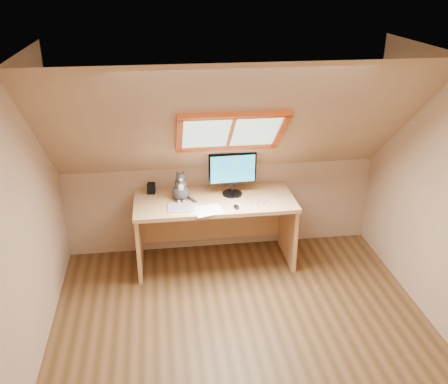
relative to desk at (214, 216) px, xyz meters
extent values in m
plane|color=brown|center=(0.12, -1.45, -0.54)|extent=(3.50, 3.50, 0.00)
cube|color=tan|center=(-1.63, -1.45, 0.66)|extent=(0.02, 3.50, 2.40)
cube|color=tan|center=(0.12, 0.30, -0.04)|extent=(3.50, 0.02, 1.00)
cube|color=silver|center=(0.12, -2.23, 1.86)|extent=(3.50, 1.95, 0.02)
cube|color=tan|center=(0.12, -0.48, 1.16)|extent=(3.50, 1.56, 1.41)
cube|color=#B2E0CC|center=(0.12, -0.40, 1.09)|extent=(0.90, 0.53, 0.48)
cube|color=#DD4714|center=(0.12, -0.40, 1.09)|extent=(1.02, 0.64, 0.59)
cube|color=tan|center=(0.00, -0.07, 0.21)|extent=(1.70, 0.74, 0.04)
cube|color=tan|center=(-0.82, -0.07, -0.18)|extent=(0.04, 0.67, 0.73)
cube|color=tan|center=(0.82, -0.07, -0.18)|extent=(0.04, 0.67, 0.73)
cube|color=tan|center=(0.00, 0.27, -0.18)|extent=(1.60, 0.03, 0.51)
cylinder|color=black|center=(0.21, 0.02, 0.24)|extent=(0.22, 0.22, 0.02)
cylinder|color=black|center=(0.21, 0.02, 0.31)|extent=(0.04, 0.04, 0.12)
cube|color=black|center=(0.21, 0.02, 0.54)|extent=(0.51, 0.06, 0.33)
cube|color=#1033BC|center=(0.21, 0.00, 0.54)|extent=(0.47, 0.03, 0.30)
ellipsoid|color=#423D3A|center=(-0.35, -0.01, 0.31)|extent=(0.19, 0.23, 0.16)
ellipsoid|color=#423D3A|center=(-0.35, -0.03, 0.41)|extent=(0.13, 0.13, 0.17)
ellipsoid|color=silver|center=(-0.35, -0.08, 0.39)|extent=(0.06, 0.03, 0.10)
ellipsoid|color=#423D3A|center=(-0.35, -0.07, 0.50)|extent=(0.10, 0.09, 0.09)
sphere|color=silver|center=(-0.35, -0.11, 0.49)|extent=(0.04, 0.04, 0.04)
cone|color=#423D3A|center=(-0.38, -0.05, 0.55)|extent=(0.05, 0.05, 0.06)
cone|color=#423D3A|center=(-0.32, -0.05, 0.55)|extent=(0.05, 0.05, 0.06)
cube|color=black|center=(-0.66, 0.18, 0.29)|extent=(0.09, 0.09, 0.12)
cube|color=#B2B2B7|center=(-0.36, -0.25, 0.24)|extent=(0.29, 0.21, 0.01)
ellipsoid|color=black|center=(0.20, -0.31, 0.25)|extent=(0.07, 0.10, 0.03)
cube|color=white|center=(-0.19, -0.33, 0.23)|extent=(0.33, 0.27, 0.00)
cube|color=white|center=(-0.19, -0.33, 0.23)|extent=(0.32, 0.24, 0.00)
cube|color=white|center=(-0.19, -0.33, 0.24)|extent=(0.35, 0.30, 0.00)
camera|label=1|loc=(-0.56, -4.84, 2.48)|focal=40.00mm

